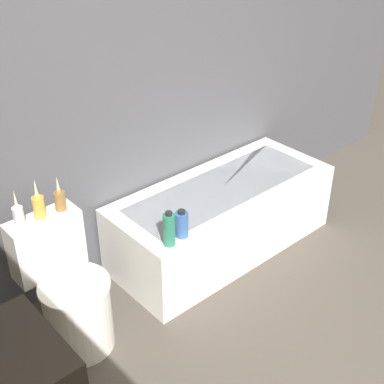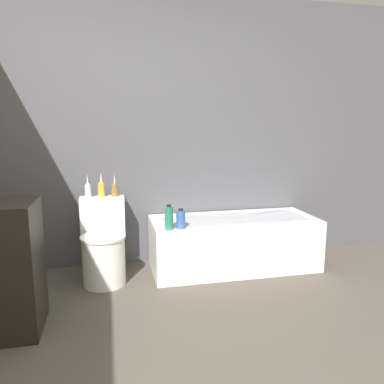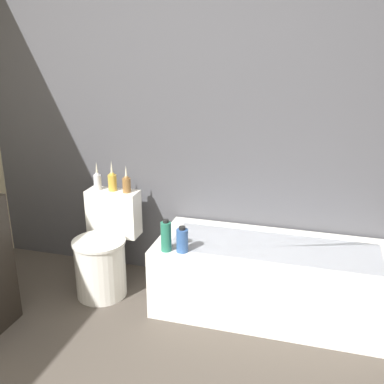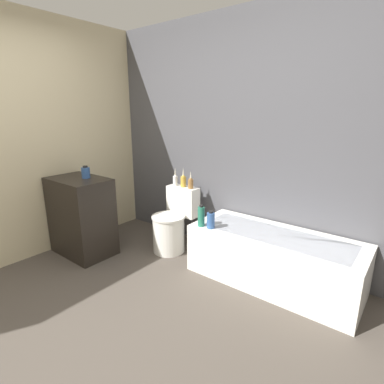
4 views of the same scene
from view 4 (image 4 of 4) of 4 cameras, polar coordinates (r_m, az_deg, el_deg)
name	(u,v)px [view 4 (image 4 of 4)]	position (r m, az deg, el deg)	size (l,w,h in m)	color
ground_plane	(69,346)	(2.54, -22.32, -25.46)	(12.00, 12.00, 0.00)	#4C443D
wall_back_tiled	(227,139)	(3.40, 6.75, 10.02)	(6.40, 0.06, 2.60)	#4C4C51
wall_left_painted	(45,139)	(3.76, -26.14, 9.09)	(0.06, 6.40, 2.60)	beige
bathtub	(273,258)	(3.02, 15.19, -12.04)	(1.58, 0.66, 0.49)	white
toilet	(173,224)	(3.55, -3.69, -6.14)	(0.40, 0.54, 0.73)	white
vanity_counter	(82,216)	(3.64, -20.26, -4.36)	(0.70, 0.46, 0.89)	black
soap_bottle_glass	(86,173)	(3.49, -19.59, 3.52)	(0.09, 0.09, 0.14)	#335999
vase_gold	(175,180)	(3.61, -3.21, 2.39)	(0.06, 0.06, 0.22)	silver
vase_silver	(183,180)	(3.54, -1.67, 2.23)	(0.07, 0.07, 0.23)	gold
vase_bronze	(191,183)	(3.46, -0.26, 1.80)	(0.06, 0.06, 0.21)	olive
shampoo_bottle_tall	(201,216)	(2.98, 1.76, -4.64)	(0.07, 0.07, 0.22)	#267259
shampoo_bottle_short	(211,220)	(2.94, 3.59, -5.38)	(0.08, 0.08, 0.18)	#335999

